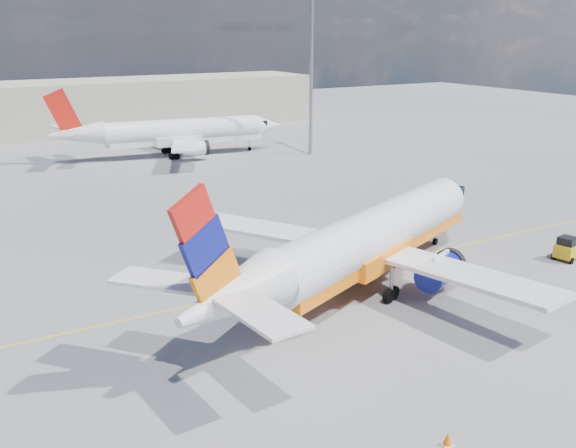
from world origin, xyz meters
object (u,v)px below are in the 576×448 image
gse_tug (569,248)px  traffic_cone (448,439)px  second_jet (176,133)px  main_jet (367,240)px

gse_tug → traffic_cone: bearing=-163.8°
second_jet → gse_tug: 52.31m
second_jet → gse_tug: bearing=-70.6°
main_jet → gse_tug: (15.97, -3.02, -2.43)m
gse_tug → traffic_cone: gse_tug is taller
main_jet → traffic_cone: main_jet is taller
gse_tug → traffic_cone: size_ratio=4.32×
second_jet → gse_tug: (10.69, -51.16, -2.24)m
main_jet → gse_tug: main_jet is taller
main_jet → traffic_cone: 16.67m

